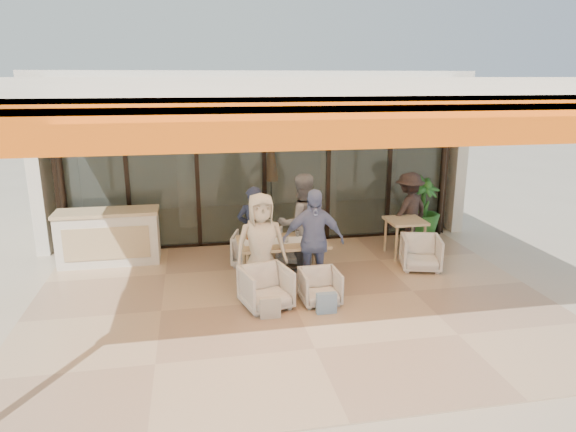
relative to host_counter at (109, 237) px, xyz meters
name	(u,v)px	position (x,y,z in m)	size (l,w,h in m)	color
ground	(292,302)	(3.03, -2.30, -0.53)	(70.00, 70.00, 0.00)	#C6B293
terrace_floor	(292,302)	(3.03, -2.30, -0.53)	(8.00, 6.00, 0.01)	tan
terrace_structure	(297,89)	(3.03, -2.56, 2.72)	(8.00, 6.00, 3.40)	silver
glass_storefront	(264,168)	(3.03, 0.70, 1.07)	(8.08, 0.10, 3.20)	#9EADA3
interior_block	(251,127)	(3.03, 3.02, 1.70)	(9.05, 3.62, 3.52)	silver
host_counter	(109,237)	(0.00, 0.00, 0.00)	(1.85, 0.65, 1.04)	silver
dining_table	(282,244)	(3.01, -1.46, 0.15)	(1.50, 0.90, 0.93)	#DCBD86
chair_far_left	(251,247)	(2.59, -0.52, -0.19)	(0.66, 0.62, 0.68)	white
chair_far_right	(295,244)	(3.43, -0.52, -0.19)	(0.67, 0.63, 0.69)	white
chair_near_left	(266,286)	(2.59, -2.42, -0.18)	(0.69, 0.64, 0.71)	white
chair_near_right	(320,285)	(3.43, -2.42, -0.23)	(0.58, 0.55, 0.60)	white
diner_navy	(254,231)	(2.59, -1.02, 0.27)	(0.58, 0.38, 1.60)	#181E35
diner_grey	(301,223)	(3.43, -1.02, 0.37)	(0.87, 0.68, 1.80)	slate
diner_cream	(261,245)	(2.59, -1.92, 0.31)	(0.82, 0.53, 1.68)	beige
diner_periwinkle	(313,241)	(3.43, -1.92, 0.32)	(1.00, 0.42, 1.71)	#6F7CBA
tote_bag_cream	(270,309)	(2.59, -2.82, -0.36)	(0.30, 0.10, 0.34)	silver
tote_bag_blue	(326,304)	(3.43, -2.82, -0.36)	(0.30, 0.10, 0.34)	#99BFD8
side_table	(405,225)	(5.59, -0.60, 0.11)	(0.70, 0.70, 0.74)	#DCBD86
side_chair	(421,251)	(5.59, -1.35, -0.18)	(0.68, 0.64, 0.70)	white
standing_woman	(408,210)	(5.86, -0.10, 0.25)	(1.01, 0.58, 1.57)	black
potted_palm	(422,207)	(6.41, 0.43, 0.16)	(0.77, 0.77, 1.37)	#1E5919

